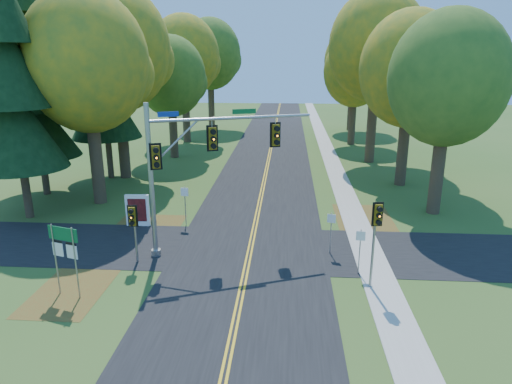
# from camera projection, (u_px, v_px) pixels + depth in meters

# --- Properties ---
(ground) EXTENTS (160.00, 160.00, 0.00)m
(ground) POSITION_uv_depth(u_px,v_px,m) (247.00, 265.00, 22.49)
(ground) COLOR #2F531D
(ground) RESTS_ON ground
(road_main) EXTENTS (8.00, 160.00, 0.02)m
(road_main) POSITION_uv_depth(u_px,v_px,m) (247.00, 265.00, 22.49)
(road_main) COLOR black
(road_main) RESTS_ON ground
(road_cross) EXTENTS (60.00, 6.00, 0.02)m
(road_cross) POSITION_uv_depth(u_px,v_px,m) (250.00, 249.00, 24.40)
(road_cross) COLOR black
(road_cross) RESTS_ON ground
(centerline_left) EXTENTS (0.10, 160.00, 0.01)m
(centerline_left) POSITION_uv_depth(u_px,v_px,m) (245.00, 265.00, 22.49)
(centerline_left) COLOR gold
(centerline_left) RESTS_ON road_main
(centerline_right) EXTENTS (0.10, 160.00, 0.01)m
(centerline_right) POSITION_uv_depth(u_px,v_px,m) (249.00, 265.00, 22.47)
(centerline_right) COLOR gold
(centerline_right) RESTS_ON road_main
(sidewalk_east) EXTENTS (1.60, 160.00, 0.06)m
(sidewalk_east) POSITION_uv_depth(u_px,v_px,m) (374.00, 269.00, 22.06)
(sidewalk_east) COLOR #9E998E
(sidewalk_east) RESTS_ON ground
(leaf_patch_w_near) EXTENTS (4.00, 6.00, 0.00)m
(leaf_patch_w_near) POSITION_uv_depth(u_px,v_px,m) (143.00, 232.00, 26.75)
(leaf_patch_w_near) COLOR brown
(leaf_patch_w_near) RESTS_ON ground
(leaf_patch_e) EXTENTS (3.50, 8.00, 0.00)m
(leaf_patch_e) POSITION_uv_depth(u_px,v_px,m) (367.00, 225.00, 27.76)
(leaf_patch_e) COLOR brown
(leaf_patch_e) RESTS_ON ground
(leaf_patch_w_far) EXTENTS (3.00, 5.00, 0.00)m
(leaf_patch_w_far) POSITION_uv_depth(u_px,v_px,m) (72.00, 290.00, 20.13)
(leaf_patch_w_far) COLOR brown
(leaf_patch_w_far) RESTS_ON ground
(tree_w_a) EXTENTS (8.00, 8.00, 14.15)m
(tree_w_a) POSITION_uv_depth(u_px,v_px,m) (88.00, 63.00, 29.49)
(tree_w_a) COLOR #38281C
(tree_w_a) RESTS_ON ground
(tree_e_a) EXTENTS (7.20, 7.20, 12.73)m
(tree_e_a) POSITION_uv_depth(u_px,v_px,m) (449.00, 79.00, 27.64)
(tree_e_a) COLOR #38281C
(tree_e_a) RESTS_ON ground
(tree_w_b) EXTENTS (8.60, 8.60, 15.38)m
(tree_w_b) POSITION_uv_depth(u_px,v_px,m) (117.00, 50.00, 35.87)
(tree_w_b) COLOR #38281C
(tree_w_b) RESTS_ON ground
(tree_e_b) EXTENTS (7.60, 7.60, 13.33)m
(tree_e_b) POSITION_uv_depth(u_px,v_px,m) (411.00, 70.00, 34.07)
(tree_e_b) COLOR #38281C
(tree_e_b) RESTS_ON ground
(tree_w_c) EXTENTS (6.80, 6.80, 11.91)m
(tree_w_c) POSITION_uv_depth(u_px,v_px,m) (171.00, 77.00, 44.24)
(tree_w_c) COLOR #38281C
(tree_w_c) RESTS_ON ground
(tree_e_c) EXTENTS (8.80, 8.80, 15.79)m
(tree_e_c) POSITION_uv_depth(u_px,v_px,m) (378.00, 47.00, 41.39)
(tree_e_c) COLOR #38281C
(tree_e_c) RESTS_ON ground
(tree_w_d) EXTENTS (8.20, 8.20, 14.56)m
(tree_w_d) POSITION_uv_depth(u_px,v_px,m) (184.00, 57.00, 52.08)
(tree_w_d) COLOR #38281C
(tree_w_d) RESTS_ON ground
(tree_e_d) EXTENTS (7.00, 7.00, 12.32)m
(tree_e_d) POSITION_uv_depth(u_px,v_px,m) (356.00, 71.00, 50.90)
(tree_e_d) COLOR #38281C
(tree_e_d) RESTS_ON ground
(tree_w_e) EXTENTS (8.40, 8.40, 14.97)m
(tree_w_e) POSITION_uv_depth(u_px,v_px,m) (211.00, 54.00, 62.33)
(tree_w_e) COLOR #38281C
(tree_w_e) RESTS_ON ground
(tree_e_e) EXTENTS (7.80, 7.80, 13.74)m
(tree_e_e) POSITION_uv_depth(u_px,v_px,m) (354.00, 61.00, 60.78)
(tree_e_e) COLOR #38281C
(tree_e_e) RESTS_ON ground
(pine_a) EXTENTS (5.60, 5.60, 19.48)m
(pine_a) POSITION_uv_depth(u_px,v_px,m) (8.00, 69.00, 26.57)
(pine_a) COLOR #38281C
(pine_a) RESTS_ON ground
(pine_b) EXTENTS (5.60, 5.60, 17.31)m
(pine_b) POSITION_uv_depth(u_px,v_px,m) (32.00, 82.00, 31.75)
(pine_b) COLOR #38281C
(pine_b) RESTS_ON ground
(pine_c) EXTENTS (5.60, 5.60, 20.56)m
(pine_c) POSITION_uv_depth(u_px,v_px,m) (100.00, 59.00, 35.88)
(pine_c) COLOR #38281C
(pine_c) RESTS_ON ground
(traffic_mast) EXTENTS (8.04, 3.61, 7.81)m
(traffic_mast) POSITION_uv_depth(u_px,v_px,m) (193.00, 158.00, 22.71)
(traffic_mast) COLOR #92969A
(traffic_mast) RESTS_ON ground
(east_signal_pole) EXTENTS (0.47, 0.55, 4.08)m
(east_signal_pole) POSITION_uv_depth(u_px,v_px,m) (376.00, 224.00, 19.26)
(east_signal_pole) COLOR gray
(east_signal_pole) RESTS_ON ground
(ped_signal_pole) EXTENTS (0.49, 0.56, 3.07)m
(ped_signal_pole) POSITION_uv_depth(u_px,v_px,m) (133.00, 220.00, 22.02)
(ped_signal_pole) COLOR gray
(ped_signal_pole) RESTS_ON ground
(route_sign_cluster) EXTENTS (1.45, 0.49, 3.22)m
(route_sign_cluster) POSITION_uv_depth(u_px,v_px,m) (64.00, 247.00, 19.01)
(route_sign_cluster) COLOR gray
(route_sign_cluster) RESTS_ON ground
(info_kiosk) EXTENTS (1.43, 0.27, 1.96)m
(info_kiosk) POSITION_uv_depth(u_px,v_px,m) (138.00, 210.00, 27.43)
(info_kiosk) COLOR white
(info_kiosk) RESTS_ON ground
(reg_sign_e_north) EXTENTS (0.42, 0.14, 2.24)m
(reg_sign_e_north) POSITION_uv_depth(u_px,v_px,m) (331.00, 226.00, 23.40)
(reg_sign_e_north) COLOR gray
(reg_sign_e_north) RESTS_ON ground
(reg_sign_e_south) EXTENTS (0.43, 0.07, 2.23)m
(reg_sign_e_south) POSITION_uv_depth(u_px,v_px,m) (360.00, 244.00, 21.18)
(reg_sign_e_south) COLOR gray
(reg_sign_e_south) RESTS_ON ground
(reg_sign_w) EXTENTS (0.47, 0.11, 2.46)m
(reg_sign_w) POSITION_uv_depth(u_px,v_px,m) (185.00, 199.00, 27.30)
(reg_sign_w) COLOR gray
(reg_sign_w) RESTS_ON ground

